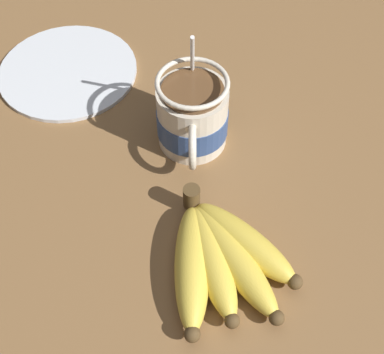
{
  "coord_description": "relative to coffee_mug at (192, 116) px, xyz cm",
  "views": [
    {
      "loc": [
        35.98,
        1.4,
        56.67
      ],
      "look_at": [
        -0.2,
        1.43,
        7.56
      ],
      "focal_mm": 50.0,
      "sensor_mm": 36.0,
      "label": 1
    }
  ],
  "objects": [
    {
      "name": "table",
      "position": [
        9.64,
        -1.49,
        -6.0
      ],
      "size": [
        104.22,
        104.22,
        3.01
      ],
      "color": "brown",
      "rests_on": "ground"
    },
    {
      "name": "coffee_mug",
      "position": [
        0.0,
        0.0,
        0.0
      ],
      "size": [
        14.37,
        9.05,
        15.53
      ],
      "color": "beige",
      "rests_on": "table"
    },
    {
      "name": "banana_bunch",
      "position": [
        18.26,
        3.02,
        -2.63
      ],
      "size": [
        17.78,
        14.06,
        4.13
      ],
      "color": "#4C381E",
      "rests_on": "table"
    },
    {
      "name": "small_plate",
      "position": [
        -12.9,
        -18.08,
        -4.19
      ],
      "size": [
        19.99,
        19.99,
        0.6
      ],
      "color": "silver",
      "rests_on": "table"
    }
  ]
}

